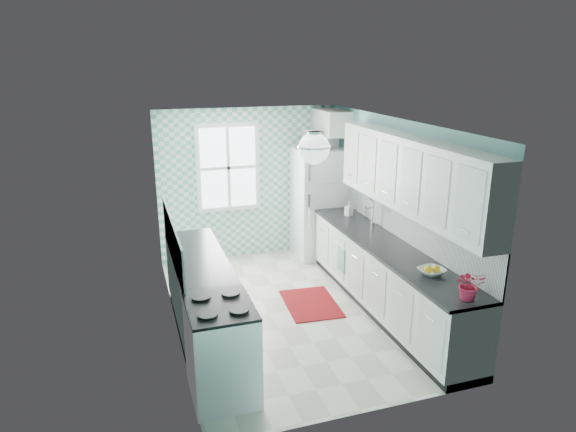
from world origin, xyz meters
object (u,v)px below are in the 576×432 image
object	(u,v)px
ceiling_light	(314,148)
potted_plant	(470,285)
sink	(361,227)
fruit_bowl	(432,271)
microwave	(320,139)
fridge	(319,203)
stove	(222,348)

from	to	relation	value
ceiling_light	potted_plant	distance (m)	2.12
sink	potted_plant	size ratio (longest dim) A/B	1.67
fruit_bowl	microwave	distance (m)	3.37
fruit_bowl	potted_plant	xyz separation A→B (m)	(0.00, -0.65, 0.12)
ceiling_light	potted_plant	xyz separation A→B (m)	(1.20, -1.24, -1.22)
fridge	fruit_bowl	bearing A→B (deg)	-91.15
fridge	microwave	world-z (taller)	microwave
potted_plant	microwave	distance (m)	3.97
fridge	fruit_bowl	size ratio (longest dim) A/B	6.58
fruit_bowl	potted_plant	distance (m)	0.66
sink	microwave	world-z (taller)	microwave
ceiling_light	sink	size ratio (longest dim) A/B	0.66
ceiling_light	fridge	size ratio (longest dim) A/B	0.19
fruit_bowl	stove	bearing A→B (deg)	-178.03
stove	potted_plant	size ratio (longest dim) A/B	3.04
ceiling_light	fridge	bearing A→B (deg)	67.08
stove	potted_plant	world-z (taller)	potted_plant
microwave	ceiling_light	bearing A→B (deg)	67.41
fridge	sink	size ratio (longest dim) A/B	3.46
fridge	stove	distance (m)	4.04
stove	potted_plant	xyz separation A→B (m)	(2.40, -0.57, 0.59)
fruit_bowl	sink	bearing A→B (deg)	89.88
fridge	stove	world-z (taller)	fridge
fridge	fruit_bowl	world-z (taller)	fridge
fridge	ceiling_light	bearing A→B (deg)	-115.68
sink	potted_plant	bearing A→B (deg)	-92.34
ceiling_light	potted_plant	world-z (taller)	ceiling_light
fridge	sink	distance (m)	1.43
stove	fruit_bowl	xyz separation A→B (m)	(2.40, 0.08, 0.47)
fridge	potted_plant	bearing A→B (deg)	-91.43
fridge	potted_plant	size ratio (longest dim) A/B	5.79
ceiling_light	stove	world-z (taller)	ceiling_light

